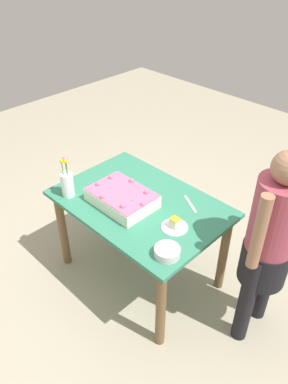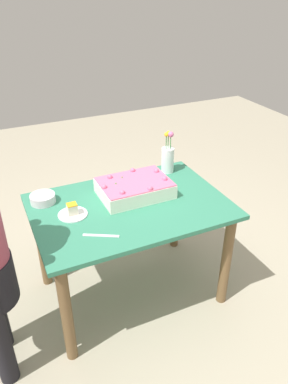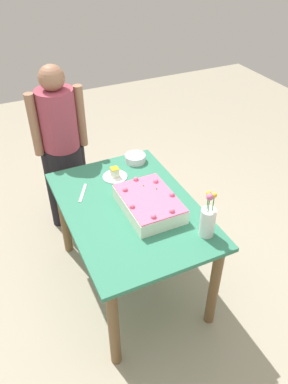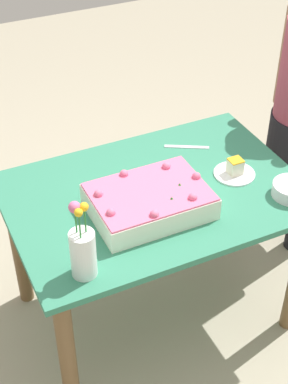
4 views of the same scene
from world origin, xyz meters
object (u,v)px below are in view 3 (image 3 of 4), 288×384
fruit_bowl (135,158)px  serving_plate_with_slice (115,175)px  flower_vase (208,220)px  sheet_cake (149,203)px  person_standing (61,141)px  cake_knife (83,193)px

fruit_bowl → serving_plate_with_slice: bearing=121.0°
serving_plate_with_slice → flower_vase: flower_vase is taller
sheet_cake → person_standing: (1.02, 0.32, 0.03)m
flower_vase → person_standing: (1.38, 0.54, -0.03)m
person_standing → flower_vase: bearing=21.3°
cake_knife → person_standing: size_ratio=0.14×
sheet_cake → fruit_bowl: sheet_cake is taller
flower_vase → serving_plate_with_slice: bearing=19.1°
serving_plate_with_slice → fruit_bowl: serving_plate_with_slice is taller
sheet_cake → flower_vase: (-0.37, -0.22, 0.06)m
sheet_cake → serving_plate_with_slice: (0.45, 0.07, -0.03)m
cake_knife → person_standing: person_standing is taller
fruit_bowl → person_standing: bearing=48.8°
cake_knife → fruit_bowl: 0.56m
sheet_cake → flower_vase: bearing=-149.4°
sheet_cake → serving_plate_with_slice: sheet_cake is taller
serving_plate_with_slice → person_standing: size_ratio=0.12×
fruit_bowl → person_standing: size_ratio=0.11×
cake_knife → flower_vase: flower_vase is taller
serving_plate_with_slice → flower_vase: size_ratio=0.57×
cake_knife → serving_plate_with_slice: bearing=-43.7°
cake_knife → person_standing: (0.65, -0.03, 0.08)m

